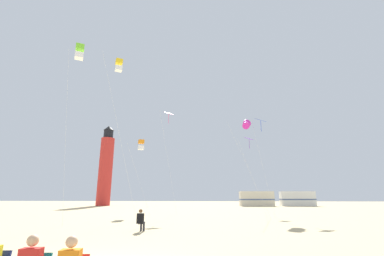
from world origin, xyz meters
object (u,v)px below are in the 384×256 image
(rv_van_cream, at_px, (257,199))
(kite_box_lime, at_px, (79,52))
(kite_diamond_violet, at_px, (249,141))
(lighthouse_distant, at_px, (106,167))
(kite_tube_magenta, at_px, (247,124))
(kite_diamond_rainbow, at_px, (169,117))
(rv_van_white, at_px, (297,199))
(kite_box_orange, at_px, (141,145))
(kite_diamond_blue, at_px, (261,124))
(kite_box_gold, at_px, (119,66))
(kite_flyer_standing, at_px, (141,220))

(rv_van_cream, bearing_deg, kite_box_lime, -120.27)
(kite_diamond_violet, bearing_deg, rv_van_cream, 80.84)
(lighthouse_distant, bearing_deg, kite_tube_magenta, -46.08)
(kite_diamond_rainbow, relative_size, kite_diamond_violet, 1.30)
(kite_tube_magenta, relative_size, rv_van_white, 1.49)
(kite_box_lime, relative_size, rv_van_white, 2.03)
(kite_diamond_rainbow, relative_size, kite_box_orange, 1.39)
(kite_diamond_blue, bearing_deg, kite_box_gold, -159.55)
(kite_flyer_standing, distance_m, kite_box_lime, 13.61)
(kite_box_gold, relative_size, rv_van_cream, 2.15)
(kite_diamond_rainbow, distance_m, kite_diamond_blue, 10.30)
(kite_tube_magenta, relative_size, kite_diamond_violet, 1.11)
(kite_diamond_rainbow, bearing_deg, kite_flyer_standing, -84.90)
(kite_box_gold, height_order, kite_diamond_violet, kite_box_gold)
(kite_diamond_blue, height_order, kite_tube_magenta, kite_tube_magenta)
(kite_box_gold, bearing_deg, kite_box_lime, -108.27)
(kite_box_lime, relative_size, kite_tube_magenta, 1.36)
(kite_diamond_blue, relative_size, rv_van_white, 1.49)
(kite_flyer_standing, xyz_separation_m, kite_tube_magenta, (7.28, 11.64, 8.32))
(kite_box_orange, bearing_deg, kite_box_lime, -97.95)
(kite_diamond_violet, bearing_deg, kite_tube_magenta, -98.79)
(kite_tube_magenta, bearing_deg, kite_box_gold, -158.22)
(kite_box_gold, xyz_separation_m, lighthouse_distant, (-14.43, 32.23, -5.75))
(kite_flyer_standing, xyz_separation_m, kite_box_orange, (-4.47, 14.43, 6.95))
(kite_flyer_standing, distance_m, kite_diamond_violet, 19.76)
(kite_diamond_violet, distance_m, rv_van_cream, 24.09)
(kite_flyer_standing, relative_size, kite_diamond_violet, 0.13)
(lighthouse_distant, bearing_deg, kite_flyer_standing, -63.91)
(kite_diamond_violet, bearing_deg, rv_van_white, 64.00)
(rv_van_white, bearing_deg, kite_flyer_standing, -116.51)
(kite_flyer_standing, height_order, rv_van_cream, rv_van_cream)
(kite_diamond_violet, height_order, rv_van_cream, kite_diamond_violet)
(rv_van_white, bearing_deg, kite_diamond_rainbow, -128.88)
(kite_box_lime, distance_m, rv_van_white, 47.18)
(kite_box_lime, bearing_deg, kite_diamond_violet, 44.42)
(kite_tube_magenta, bearing_deg, rv_van_white, 66.61)
(kite_flyer_standing, bearing_deg, lighthouse_distant, -56.97)
(kite_box_lime, xyz_separation_m, kite_diamond_rainbow, (4.89, 11.40, -1.89))
(lighthouse_distant, bearing_deg, kite_box_lime, -70.40)
(kite_flyer_standing, distance_m, kite_diamond_rainbow, 17.20)
(kite_box_gold, height_order, lighthouse_distant, lighthouse_distant)
(kite_box_lime, relative_size, lighthouse_distant, 0.78)
(rv_van_cream, bearing_deg, kite_box_orange, -127.46)
(kite_box_gold, bearing_deg, kite_diamond_violet, 36.91)
(kite_diamond_violet, relative_size, rv_van_cream, 1.32)
(kite_diamond_violet, bearing_deg, kite_flyer_standing, -116.05)
(kite_tube_magenta, distance_m, kite_box_orange, 12.16)
(kite_box_lime, distance_m, kite_diamond_blue, 17.87)
(kite_box_gold, bearing_deg, kite_diamond_rainbow, 63.96)
(kite_box_orange, bearing_deg, kite_tube_magenta, -13.37)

